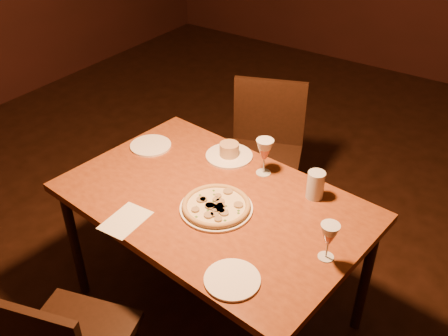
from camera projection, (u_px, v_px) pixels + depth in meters
The scene contains 11 objects.
floor at pixel (230, 301), 2.65m from camera, with size 7.00×7.00×0.00m, color black.
dining_table at pixel (213, 210), 2.25m from camera, with size 1.43×1.01×0.72m.
chair_far at pixel (265, 149), 2.97m from camera, with size 0.56×0.56×0.89m.
pizza_plate at pixel (216, 206), 2.14m from camera, with size 0.32×0.32×0.03m.
ramekin_saucer at pixel (229, 153), 2.48m from camera, with size 0.24×0.24×0.07m.
wine_glass_far at pixel (264, 157), 2.33m from camera, with size 0.08×0.08×0.18m, color #BA5F4D, non-canonical shape.
wine_glass_right at pixel (328, 242), 1.87m from camera, with size 0.07×0.07×0.16m, color #BA5F4D, non-canonical shape.
water_tumbler at pixel (316, 185), 2.19m from camera, with size 0.08×0.08×0.13m, color #AFB8BF.
side_plate_left at pixel (151, 146), 2.58m from camera, with size 0.21×0.21×0.01m, color white.
side_plate_near at pixel (232, 280), 1.81m from camera, with size 0.21×0.21×0.01m, color white.
menu_card at pixel (126, 220), 2.09m from camera, with size 0.14×0.21×0.00m, color silver.
Camera 1 is at (0.99, -1.50, 2.08)m, focal length 40.00 mm.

